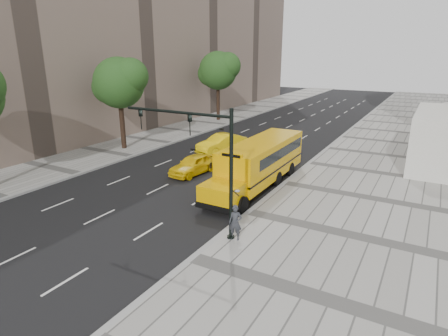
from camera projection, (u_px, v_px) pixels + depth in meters
The scene contains 12 objects.
ground at pixel (210, 171), 28.51m from camera, with size 140.00×140.00×0.00m, color black.
sidewalk_museum at pixel (377, 200), 22.83m from camera, with size 12.00×140.00×0.15m, color #989690.
sidewalk_far at pixel (106, 152), 33.67m from camera, with size 6.00×140.00×0.15m, color #989690.
curb_museum at pixel (284, 184), 25.65m from camera, with size 0.30×140.00×0.15m, color gray.
curb_far at pixel (131, 157), 32.26m from camera, with size 0.30×140.00×0.15m, color gray.
tree_b at pixel (120, 82), 33.06m from camera, with size 5.07×4.50×8.34m.
tree_c at pixel (219, 70), 47.33m from camera, with size 5.40×4.80×8.82m.
school_bus at pixel (261, 160), 25.23m from camera, with size 2.96×11.56×3.19m.
taxi_near at pixel (194, 164), 27.79m from camera, with size 1.71×4.24×1.44m, color yellow.
taxi_far at pixel (221, 143), 33.72m from camera, with size 1.72×4.94×1.63m, color yellow.
pedestrian at pixel (235, 223), 17.67m from camera, with size 0.63×0.41×1.73m, color #2B2E33.
traffic_signal at pixel (205, 155), 17.54m from camera, with size 6.18×0.36×6.40m.
Camera 1 is at (14.33, -23.06, 8.75)m, focal length 30.00 mm.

